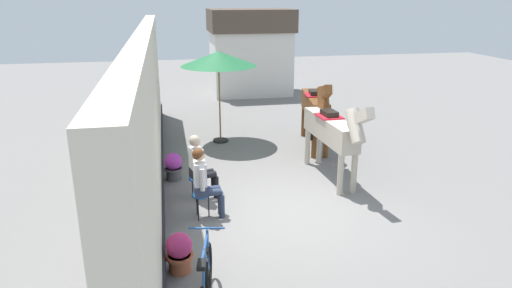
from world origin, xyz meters
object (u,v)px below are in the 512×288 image
(seated_visitor_near, at_px, (204,179))
(saddled_horse_far, at_px, (316,107))
(flower_planter_farthest, at_px, (173,166))
(cafe_parasol, at_px, (219,59))
(flower_planter_nearest, at_px, (179,252))
(saddled_horse_near, at_px, (333,131))
(seated_visitor_far, at_px, (199,164))
(leaning_bicycle, at_px, (205,287))

(seated_visitor_near, bearing_deg, saddled_horse_far, 47.30)
(flower_planter_farthest, distance_m, cafe_parasol, 3.64)
(flower_planter_nearest, bearing_deg, saddled_horse_near, 41.10)
(seated_visitor_far, bearing_deg, saddled_horse_near, 9.46)
(seated_visitor_near, xyz_separation_m, saddled_horse_far, (3.37, 3.65, 0.38))
(seated_visitor_near, relative_size, saddled_horse_far, 0.47)
(seated_visitor_near, height_order, seated_visitor_far, same)
(seated_visitor_far, height_order, flower_planter_nearest, seated_visitor_far)
(leaning_bicycle, bearing_deg, saddled_horse_near, 51.95)
(flower_planter_nearest, bearing_deg, cafe_parasol, 77.56)
(saddled_horse_far, bearing_deg, flower_planter_nearest, -125.97)
(seated_visitor_far, distance_m, cafe_parasol, 4.25)
(saddled_horse_far, height_order, flower_planter_nearest, saddled_horse_far)
(flower_planter_nearest, xyz_separation_m, flower_planter_farthest, (0.01, 3.76, 0.00))
(seated_visitor_near, distance_m, leaning_bicycle, 2.82)
(saddled_horse_far, distance_m, leaning_bicycle, 7.42)
(seated_visitor_far, xyz_separation_m, saddled_horse_far, (3.38, 2.79, 0.38))
(seated_visitor_near, distance_m, saddled_horse_near, 3.32)
(seated_visitor_near, height_order, cafe_parasol, cafe_parasol)
(saddled_horse_far, bearing_deg, seated_visitor_far, -140.41)
(seated_visitor_near, height_order, saddled_horse_far, saddled_horse_far)
(saddled_horse_near, xyz_separation_m, flower_planter_farthest, (-3.53, 0.67, -0.82))
(seated_visitor_near, bearing_deg, flower_planter_farthest, 104.56)
(seated_visitor_near, xyz_separation_m, saddled_horse_near, (3.01, 1.36, 0.38))
(saddled_horse_far, height_order, leaning_bicycle, saddled_horse_far)
(seated_visitor_far, height_order, saddled_horse_far, saddled_horse_far)
(seated_visitor_far, bearing_deg, cafe_parasol, 76.96)
(seated_visitor_near, distance_m, seated_visitor_far, 0.86)
(saddled_horse_far, relative_size, leaning_bicycle, 1.71)
(seated_visitor_near, height_order, saddled_horse_near, saddled_horse_near)
(leaning_bicycle, bearing_deg, cafe_parasol, 81.49)
(flower_planter_nearest, relative_size, flower_planter_farthest, 1.00)
(seated_visitor_near, bearing_deg, flower_planter_nearest, -107.26)
(saddled_horse_far, xyz_separation_m, leaning_bicycle, (-3.61, -6.44, -0.76))
(saddled_horse_near, bearing_deg, flower_planter_farthest, 169.31)
(seated_visitor_near, relative_size, flower_planter_farthest, 2.17)
(saddled_horse_far, relative_size, flower_planter_nearest, 4.66)
(seated_visitor_far, relative_size, flower_planter_farthest, 2.17)
(seated_visitor_near, relative_size, cafe_parasol, 0.54)
(flower_planter_nearest, xyz_separation_m, leaning_bicycle, (0.30, -1.06, 0.06))
(saddled_horse_near, xyz_separation_m, saddled_horse_far, (0.36, 2.29, 0.00))
(seated_visitor_near, relative_size, leaning_bicycle, 0.80)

